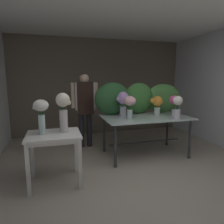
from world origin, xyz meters
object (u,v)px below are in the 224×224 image
at_px(vase_blush_dahlias, 130,104).
at_px(vase_cream_lisianthus_tall, 63,110).
at_px(vase_sunset_tulips, 157,104).
at_px(vase_white_roses_tall, 41,112).
at_px(vase_fuchsia_carnations, 175,102).
at_px(display_table_glass, 145,122).
at_px(side_table_white, 54,140).
at_px(vase_lilac_lilies, 123,102).
at_px(vase_ivory_roses, 178,106).
at_px(florist, 85,102).

relative_size(vase_blush_dahlias, vase_cream_lisianthus_tall, 0.75).
height_order(vase_sunset_tulips, vase_white_roses_tall, vase_white_roses_tall).
bearing_deg(vase_white_roses_tall, vase_blush_dahlias, 18.68).
bearing_deg(vase_fuchsia_carnations, display_table_glass, 169.74).
height_order(side_table_white, vase_fuchsia_carnations, vase_fuchsia_carnations).
distance_m(vase_lilac_lilies, vase_sunset_tulips, 0.74).
xyz_separation_m(display_table_glass, vase_ivory_roses, (0.44, -0.40, 0.38)).
bearing_deg(vase_cream_lisianthus_tall, vase_sunset_tulips, 20.57).
height_order(vase_ivory_roses, vase_sunset_tulips, vase_ivory_roses).
relative_size(vase_sunset_tulips, vase_cream_lisianthus_tall, 0.68).
height_order(side_table_white, vase_sunset_tulips, vase_sunset_tulips).
distance_m(vase_lilac_lilies, vase_cream_lisianthus_tall, 1.39).
bearing_deg(vase_sunset_tulips, vase_blush_dahlias, -159.15).
bearing_deg(vase_fuchsia_carnations, vase_lilac_lilies, 166.71).
bearing_deg(vase_ivory_roses, side_table_white, -173.18).
xyz_separation_m(display_table_glass, vase_blush_dahlias, (-0.40, -0.15, 0.40)).
bearing_deg(vase_white_roses_tall, vase_cream_lisianthus_tall, 11.42).
bearing_deg(vase_ivory_roses, vase_cream_lisianthus_tall, -174.37).
bearing_deg(vase_lilac_lilies, vase_white_roses_tall, -151.54).
relative_size(display_table_glass, side_table_white, 2.23).
distance_m(display_table_glass, vase_sunset_tulips, 0.48).
bearing_deg(florist, vase_blush_dahlias, -54.92).
bearing_deg(vase_lilac_lilies, vase_sunset_tulips, -1.66).
bearing_deg(vase_white_roses_tall, florist, 61.05).
bearing_deg(display_table_glass, vase_sunset_tulips, 20.33).
xyz_separation_m(vase_ivory_roses, vase_cream_lisianthus_tall, (-2.05, -0.20, 0.04)).
relative_size(vase_ivory_roses, vase_blush_dahlias, 1.01).
distance_m(vase_fuchsia_carnations, vase_cream_lisianthus_tall, 2.24).
bearing_deg(florist, vase_lilac_lilies, -46.92).
xyz_separation_m(display_table_glass, vase_fuchsia_carnations, (0.57, -0.10, 0.40)).
relative_size(display_table_glass, vase_ivory_roses, 3.91).
bearing_deg(vase_lilac_lilies, display_table_glass, -17.18).
xyz_separation_m(vase_sunset_tulips, vase_fuchsia_carnations, (0.27, -0.22, 0.05)).
bearing_deg(vase_cream_lisianthus_tall, florist, 69.95).
bearing_deg(florist, vase_sunset_tulips, -27.29).
bearing_deg(display_table_glass, vase_lilac_lilies, 162.82).
height_order(florist, vase_white_roses_tall, florist).
height_order(display_table_glass, vase_fuchsia_carnations, vase_fuchsia_carnations).
distance_m(florist, vase_cream_lisianthus_tall, 1.53).
xyz_separation_m(display_table_glass, vase_sunset_tulips, (0.31, 0.11, 0.35)).
bearing_deg(vase_sunset_tulips, vase_ivory_roses, -75.13).
height_order(side_table_white, vase_lilac_lilies, vase_lilac_lilies).
bearing_deg(vase_lilac_lilies, vase_ivory_roses, -31.53).
distance_m(vase_blush_dahlias, vase_sunset_tulips, 0.75).
bearing_deg(vase_blush_dahlias, vase_lilac_lilies, 97.94).
relative_size(vase_lilac_lilies, vase_white_roses_tall, 1.00).
height_order(vase_lilac_lilies, vase_fuchsia_carnations, vase_lilac_lilies).
bearing_deg(florist, vase_white_roses_tall, -118.95).
bearing_deg(display_table_glass, vase_blush_dahlias, -158.76).
distance_m(display_table_glass, vase_fuchsia_carnations, 0.71).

